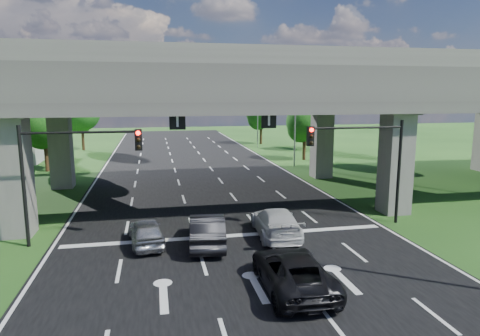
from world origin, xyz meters
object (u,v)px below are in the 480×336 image
object	(u,v)px
streetlight_beyond	(255,106)
car_dark	(207,230)
signal_right	(365,153)
signal_left	(69,162)
car_trailing	(293,271)
streetlight_far	(292,110)
car_silver	(146,232)
car_white	(276,222)

from	to	relation	value
streetlight_beyond	car_dark	world-z (taller)	streetlight_beyond
signal_right	signal_left	world-z (taller)	same
car_dark	car_trailing	size ratio (longest dim) A/B	0.92
signal_right	signal_left	xyz separation A→B (m)	(-15.65, 0.00, 0.00)
signal_right	car_trailing	distance (m)	10.22
streetlight_far	car_silver	bearing A→B (deg)	-124.40
signal_left	streetlight_far	distance (m)	26.95
car_silver	car_white	size ratio (longest dim) A/B	0.76
signal_left	car_trailing	bearing A→B (deg)	-37.79
signal_left	car_silver	size ratio (longest dim) A/B	1.54
signal_left	car_white	distance (m)	10.82
signal_left	car_silver	xyz separation A→B (m)	(3.54, -0.94, -3.49)
streetlight_beyond	car_trailing	size ratio (longest dim) A/B	1.92
car_silver	car_dark	xyz separation A→B (m)	(2.96, -0.61, 0.12)
streetlight_far	car_dark	bearing A→B (deg)	-117.85
signal_left	streetlight_far	size ratio (longest dim) A/B	0.60
streetlight_far	car_white	world-z (taller)	streetlight_far
car_white	car_dark	bearing A→B (deg)	13.34
car_silver	streetlight_far	bearing A→B (deg)	-131.02
signal_left	car_trailing	xyz separation A→B (m)	(9.12, -7.07, -3.43)
car_silver	car_trailing	world-z (taller)	car_trailing
car_white	car_silver	bearing A→B (deg)	4.05
car_silver	car_dark	bearing A→B (deg)	161.78
car_trailing	car_silver	bearing A→B (deg)	-46.13
streetlight_far	car_silver	xyz separation A→B (m)	(-14.38, -21.00, -5.15)
car_dark	signal_left	bearing A→B (deg)	-7.62
streetlight_beyond	car_trailing	bearing A→B (deg)	-101.54
signal_left	car_silver	world-z (taller)	signal_left
car_silver	car_dark	world-z (taller)	car_dark
streetlight_beyond	car_white	world-z (taller)	streetlight_beyond
signal_right	car_silver	size ratio (longest dim) A/B	1.54
car_dark	car_trailing	xyz separation A→B (m)	(2.61, -5.52, -0.06)
streetlight_far	car_dark	world-z (taller)	streetlight_far
car_dark	car_silver	bearing A→B (deg)	-5.82
streetlight_far	car_white	xyz separation A→B (m)	(-7.70, -21.00, -5.08)
signal_left	car_trailing	size ratio (longest dim) A/B	1.15
signal_right	car_trailing	xyz separation A→B (m)	(-6.53, -7.07, -3.43)
streetlight_beyond	car_white	bearing A→B (deg)	-101.76
signal_right	car_silver	bearing A→B (deg)	-175.55
signal_left	streetlight_far	bearing A→B (deg)	48.22
streetlight_far	car_silver	distance (m)	25.97
signal_right	car_white	bearing A→B (deg)	-170.15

